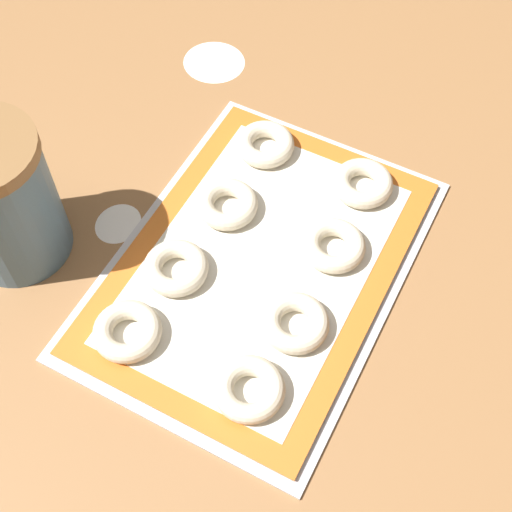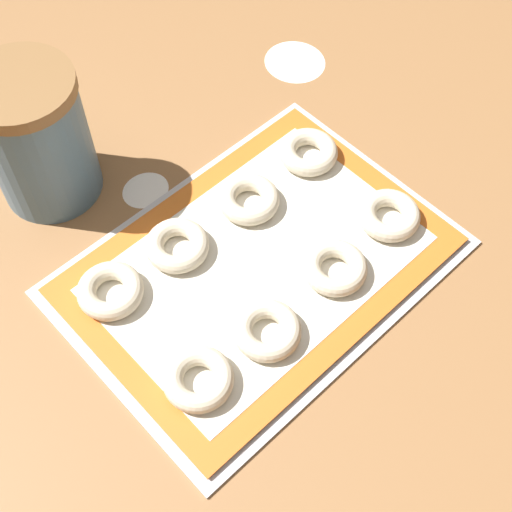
# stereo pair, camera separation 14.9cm
# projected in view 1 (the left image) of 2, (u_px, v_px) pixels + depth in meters

# --- Properties ---
(ground_plane) EXTENTS (2.80, 2.80, 0.00)m
(ground_plane) POSITION_uv_depth(u_px,v_px,m) (265.00, 257.00, 0.86)
(ground_plane) COLOR olive
(baking_tray) EXTENTS (0.44, 0.32, 0.01)m
(baking_tray) POSITION_uv_depth(u_px,v_px,m) (256.00, 264.00, 0.85)
(baking_tray) COLOR silver
(baking_tray) RESTS_ON ground_plane
(baking_mat) EXTENTS (0.42, 0.30, 0.00)m
(baking_mat) POSITION_uv_depth(u_px,v_px,m) (256.00, 262.00, 0.84)
(baking_mat) COLOR orange
(baking_mat) RESTS_ON baking_tray
(bagel_front_far_left) EXTENTS (0.08, 0.08, 0.02)m
(bagel_front_far_left) POSITION_uv_depth(u_px,v_px,m) (249.00, 389.00, 0.74)
(bagel_front_far_left) COLOR beige
(bagel_front_far_left) RESTS_ON baking_mat
(bagel_front_mid_left) EXTENTS (0.08, 0.08, 0.02)m
(bagel_front_mid_left) POSITION_uv_depth(u_px,v_px,m) (295.00, 323.00, 0.78)
(bagel_front_mid_left) COLOR beige
(bagel_front_mid_left) RESTS_ON baking_mat
(bagel_front_mid_right) EXTENTS (0.08, 0.08, 0.02)m
(bagel_front_mid_right) POSITION_uv_depth(u_px,v_px,m) (333.00, 246.00, 0.84)
(bagel_front_mid_right) COLOR beige
(bagel_front_mid_right) RESTS_ON baking_mat
(bagel_front_far_right) EXTENTS (0.08, 0.08, 0.02)m
(bagel_front_far_right) POSITION_uv_depth(u_px,v_px,m) (363.00, 183.00, 0.89)
(bagel_front_far_right) COLOR beige
(bagel_front_far_right) RESTS_ON baking_mat
(bagel_back_far_left) EXTENTS (0.08, 0.08, 0.02)m
(bagel_back_far_left) POSITION_uv_depth(u_px,v_px,m) (127.00, 331.00, 0.78)
(bagel_back_far_left) COLOR beige
(bagel_back_far_left) RESTS_ON baking_mat
(bagel_back_mid_left) EXTENTS (0.08, 0.08, 0.02)m
(bagel_back_mid_left) POSITION_uv_depth(u_px,v_px,m) (176.00, 268.00, 0.82)
(bagel_back_mid_left) COLOR beige
(bagel_back_mid_left) RESTS_ON baking_mat
(bagel_back_mid_right) EXTENTS (0.08, 0.08, 0.02)m
(bagel_back_mid_right) POSITION_uv_depth(u_px,v_px,m) (227.00, 204.00, 0.87)
(bagel_back_mid_right) COLOR beige
(bagel_back_mid_right) RESTS_ON baking_mat
(bagel_back_far_right) EXTENTS (0.08, 0.08, 0.02)m
(bagel_back_far_right) POSITION_uv_depth(u_px,v_px,m) (265.00, 144.00, 0.93)
(bagel_back_far_right) COLOR beige
(bagel_back_far_right) RESTS_ON baking_mat
(flour_canister) EXTENTS (0.13, 0.13, 0.18)m
(flour_canister) POSITION_uv_depth(u_px,v_px,m) (0.00, 200.00, 0.79)
(flour_canister) COLOR slate
(flour_canister) RESTS_ON ground_plane
(flour_patch_near) EXTENTS (0.09, 0.09, 0.00)m
(flour_patch_near) POSITION_uv_depth(u_px,v_px,m) (214.00, 61.00, 1.04)
(flour_patch_near) COLOR white
(flour_patch_near) RESTS_ON ground_plane
(flour_patch_far) EXTENTS (0.06, 0.06, 0.00)m
(flour_patch_far) POSITION_uv_depth(u_px,v_px,m) (118.00, 223.00, 0.88)
(flour_patch_far) COLOR white
(flour_patch_far) RESTS_ON ground_plane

